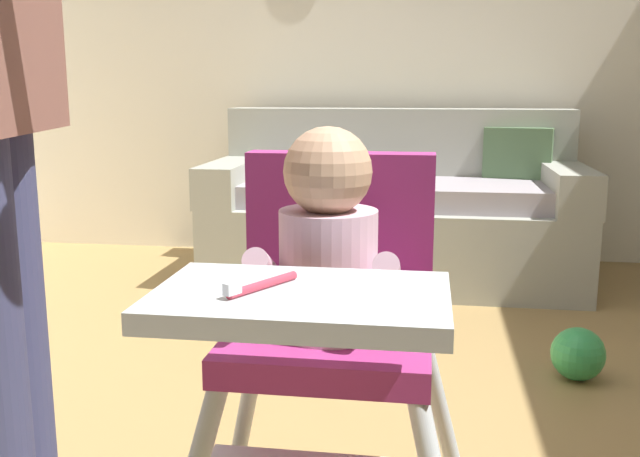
{
  "coord_description": "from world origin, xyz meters",
  "views": [
    {
      "loc": [
        0.41,
        -1.73,
        0.97
      ],
      "look_at": [
        0.24,
        -0.6,
        0.75
      ],
      "focal_mm": 40.23,
      "sensor_mm": 36.0,
      "label": 1
    }
  ],
  "objects": [
    {
      "name": "toy_ball",
      "position": [
        0.93,
        0.66,
        0.09
      ],
      "size": [
        0.18,
        0.18,
        0.18
      ],
      "primitive_type": "sphere",
      "color": "green",
      "rests_on": "ground"
    },
    {
      "name": "high_chair",
      "position": [
        0.24,
        -0.52,
        0.62
      ],
      "size": [
        0.61,
        0.73,
        0.92
      ],
      "rotation": [
        0.0,
        0.0,
        -1.57
      ],
      "color": "silver",
      "rests_on": "ground"
    },
    {
      "name": "couch",
      "position": [
        0.24,
        1.93,
        0.33
      ],
      "size": [
        1.86,
        0.86,
        0.86
      ],
      "rotation": [
        0.0,
        0.0,
        -1.57
      ],
      "color": "gray",
      "rests_on": "ground"
    },
    {
      "name": "wall_far",
      "position": [
        0.0,
        2.45,
        1.38
      ],
      "size": [
        5.18,
        0.06,
        2.76
      ],
      "primitive_type": "cube",
      "color": "silver",
      "rests_on": "ground"
    }
  ]
}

